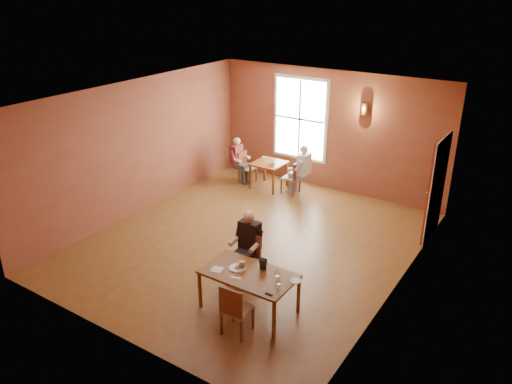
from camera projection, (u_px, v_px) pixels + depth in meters
The scene contains 29 objects.
ground at pixel (251, 242), 10.18m from camera, with size 6.00×7.00×0.01m, color brown.
wall_back at pixel (329, 131), 12.28m from camera, with size 6.00×0.04×3.00m, color brown.
wall_front at pixel (110, 250), 6.89m from camera, with size 6.00×0.04×3.00m, color brown.
wall_left at pixel (138, 147), 11.09m from camera, with size 0.04×7.00×3.00m, color brown.
wall_right at pixel (404, 211), 8.08m from camera, with size 0.04×7.00×3.00m, color brown.
ceiling at pixel (250, 96), 8.99m from camera, with size 6.00×7.00×0.04m, color white.
window at pixel (300, 119), 12.56m from camera, with size 1.36×0.10×1.96m, color white.
door at pixel (435, 189), 10.05m from camera, with size 0.12×1.04×2.10m, color maroon.
wall_sconce at pixel (365, 109), 11.47m from camera, with size 0.16×0.16×0.28m, color brown.
main_table at pixel (249, 292), 7.98m from camera, with size 1.48×0.83×0.69m, color brown, non-canonical shape.
chair_diner_main at pixel (246, 260), 8.70m from camera, with size 0.39×0.39×0.87m, color brown, non-canonical shape.
diner_main at pixel (245, 252), 8.60m from camera, with size 0.49×0.49×1.23m, color black, non-canonical shape.
chair_empty at pixel (237, 308), 7.44m from camera, with size 0.38×0.38×0.86m, color brown, non-canonical shape.
plate_food at pixel (237, 268), 7.96m from camera, with size 0.27×0.27×0.03m, color white.
sandwich at pixel (242, 265), 7.96m from camera, with size 0.09×0.08×0.10m, color tan.
goblet_a at pixel (277, 275), 7.63m from camera, with size 0.07×0.07×0.18m, color white, non-canonical shape.
goblet_b at pixel (279, 283), 7.44m from camera, with size 0.07×0.07×0.17m, color white, non-canonical shape.
menu_stand at pixel (263, 264), 7.92m from camera, with size 0.11×0.06×0.19m, color black.
knife at pixel (236, 278), 7.72m from camera, with size 0.17×0.01×0.00m, color white.
napkin at pixel (217, 269), 7.94m from camera, with size 0.18×0.18×0.01m, color white.
side_plate at pixel (296, 281), 7.63m from camera, with size 0.18×0.18×0.01m, color silver.
sunglasses at pixel (269, 294), 7.31m from camera, with size 0.11×0.04×0.01m, color black.
second_table at pixel (269, 175), 12.74m from camera, with size 0.76×0.76×0.67m, color brown, non-canonical shape.
chair_diner_white at pixel (291, 177), 12.38m from camera, with size 0.37×0.37×0.84m, color #462B13, non-canonical shape.
diner_white at pixel (292, 170), 12.29m from camera, with size 0.49×0.49×1.22m, color white, non-canonical shape.
chair_diner_maroon at pixel (248, 167), 13.04m from camera, with size 0.36×0.36×0.82m, color #4A2D19, non-canonical shape.
diner_maroon at pixel (247, 161), 12.99m from camera, with size 0.46×0.46×1.15m, color #5C1E1D, non-canonical shape.
cup_a at pixel (272, 164), 12.40m from camera, with size 0.11×0.11×0.09m, color white.
cup_b at pixel (265, 158), 12.77m from camera, with size 0.09×0.09×0.09m, color silver.
Camera 1 is at (4.99, -7.43, 4.96)m, focal length 35.00 mm.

